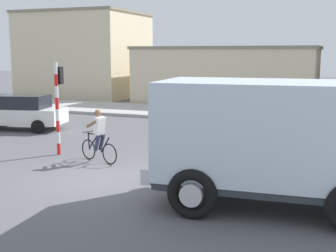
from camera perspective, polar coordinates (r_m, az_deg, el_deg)
ground_plane at (r=13.01m, az=-8.09°, el=-6.63°), size 120.00×120.00×0.00m
sidewalk_far at (r=25.89m, az=7.25°, el=1.50°), size 80.00×5.00×0.16m
truck_foreground at (r=10.52m, az=13.17°, el=-1.24°), size 5.59×3.13×2.90m
cyclist at (r=14.85m, az=-8.70°, el=-1.23°), size 1.64×0.72×1.72m
traffic_light_pole at (r=16.11m, az=-13.64°, el=3.75°), size 0.24×0.43×3.20m
car_red_near at (r=21.97m, az=-17.95°, el=1.68°), size 4.27×2.49×1.60m
building_corner_left at (r=37.68m, az=-10.34°, el=8.80°), size 8.83×7.60×6.68m
building_mid_block at (r=31.82m, az=7.42°, el=6.35°), size 12.18×6.28×3.93m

